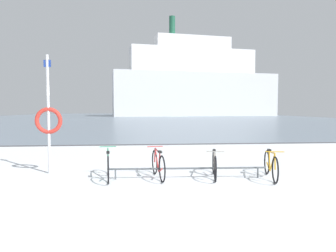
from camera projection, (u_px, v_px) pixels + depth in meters
ground at (147, 118)px, 59.09m from camera, size 80.00×132.00×0.08m
bike_rack at (188, 169)px, 7.87m from camera, size 4.31×0.21×0.31m
bicycle_0 at (108, 165)px, 7.84m from camera, size 0.46×1.77×0.83m
bicycle_1 at (158, 164)px, 7.94m from camera, size 0.46×1.68×0.82m
bicycle_2 at (214, 165)px, 7.98m from camera, size 0.49×1.62×0.79m
bicycle_3 at (271, 165)px, 7.87m from camera, size 0.56×1.74×0.81m
rescue_post at (49, 118)px, 8.43m from camera, size 0.78×0.12×3.44m
ferry_ship at (195, 84)px, 78.62m from camera, size 45.00×14.44×26.15m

